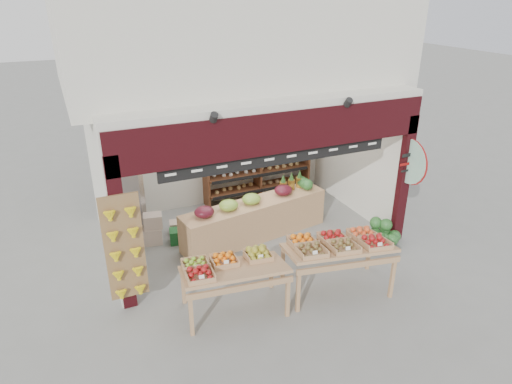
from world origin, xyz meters
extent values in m
plane|color=slate|center=(0.00, 0.00, 0.00)|extent=(60.00, 60.00, 0.00)
cube|color=beige|center=(0.00, 2.29, 1.50)|extent=(5.76, 0.18, 3.00)
cube|color=beige|center=(-2.79, 0.60, 1.50)|extent=(0.18, 3.38, 3.00)
cube|color=beige|center=(2.79, 0.60, 1.50)|extent=(0.18, 3.38, 3.00)
cube|color=beige|center=(0.00, 0.60, 3.06)|extent=(5.76, 3.38, 0.12)
cube|color=beige|center=(0.00, 1.70, 4.20)|extent=(6.36, 4.60, 2.40)
cube|color=black|center=(0.00, -1.05, 2.65)|extent=(5.70, 0.14, 0.70)
cube|color=black|center=(-2.75, -1.05, 1.32)|extent=(0.22, 0.14, 2.65)
cube|color=black|center=(2.75, -1.05, 1.32)|extent=(0.22, 0.14, 2.65)
cube|color=black|center=(0.00, -1.02, 2.20)|extent=(4.20, 0.05, 0.26)
cylinder|color=white|center=(0.10, -0.95, 2.45)|extent=(0.34, 0.05, 0.34)
cube|color=olive|center=(-2.73, -1.14, 1.15)|extent=(0.60, 0.04, 1.80)
cylinder|color=#A1CBAF|center=(2.75, -1.14, 1.75)|extent=(0.04, 0.90, 0.90)
cylinder|color=maroon|center=(2.75, -1.16, 1.75)|extent=(0.01, 0.92, 0.92)
cube|color=brown|center=(-0.40, 1.98, 0.71)|extent=(0.05, 0.44, 1.42)
cube|color=brown|center=(0.93, 1.98, 0.71)|extent=(0.05, 0.44, 1.42)
cube|color=brown|center=(2.25, 1.98, 0.71)|extent=(0.05, 0.44, 1.42)
cube|color=brown|center=(0.93, 1.98, 0.31)|extent=(2.66, 0.44, 0.04)
cube|color=brown|center=(0.93, 1.98, 0.71)|extent=(2.66, 0.44, 0.04)
cube|color=brown|center=(0.93, 1.98, 1.11)|extent=(2.66, 0.44, 0.04)
cube|color=brown|center=(0.93, 1.98, 1.42)|extent=(2.66, 0.44, 0.04)
cone|color=brown|center=(-0.14, 1.98, 1.56)|extent=(0.32, 0.32, 0.28)
cone|color=brown|center=(0.57, 1.98, 1.56)|extent=(0.32, 0.32, 0.28)
cone|color=brown|center=(1.28, 1.98, 1.56)|extent=(0.32, 0.32, 0.28)
cone|color=brown|center=(1.99, 1.98, 1.56)|extent=(0.32, 0.32, 0.28)
cube|color=silver|center=(-2.37, 1.50, 0.92)|extent=(0.80, 0.80, 1.84)
cube|color=beige|center=(-1.97, 0.83, 0.18)|extent=(0.46, 0.38, 0.35)
cube|color=beige|center=(-1.92, 0.83, 0.50)|extent=(0.42, 0.36, 0.29)
cube|color=#155121|center=(-1.45, 0.62, 0.15)|extent=(0.44, 0.36, 0.29)
cube|color=beige|center=(-1.38, 1.02, 0.14)|extent=(0.40, 0.33, 0.27)
cube|color=tan|center=(0.07, 0.20, 0.40)|extent=(3.28, 1.14, 0.81)
ellipsoid|color=#59141E|center=(-1.08, 0.01, 0.91)|extent=(0.39, 0.36, 0.21)
ellipsoid|color=#8CB23F|center=(-0.55, 0.09, 0.91)|extent=(0.39, 0.36, 0.21)
ellipsoid|color=#8CB23F|center=(-0.02, 0.18, 0.91)|extent=(0.39, 0.36, 0.21)
ellipsoid|color=#59141E|center=(0.78, 0.31, 0.91)|extent=(0.39, 0.36, 0.21)
cylinder|color=olive|center=(0.84, 0.46, 0.92)|extent=(0.15, 0.15, 0.22)
cylinder|color=olive|center=(1.06, 0.50, 0.92)|extent=(0.15, 0.15, 0.22)
cylinder|color=olive|center=(1.28, 0.53, 0.92)|extent=(0.15, 0.15, 0.22)
cube|color=tan|center=(-1.20, -1.85, 0.77)|extent=(1.75, 1.12, 0.24)
cube|color=tan|center=(-2.01, -2.16, 0.34)|extent=(0.07, 0.07, 0.67)
cube|color=tan|center=(-0.49, -2.35, 0.34)|extent=(0.07, 0.07, 0.67)
cube|color=tan|center=(-1.91, -1.35, 0.34)|extent=(0.07, 0.07, 0.67)
cube|color=tan|center=(-0.39, -1.55, 0.34)|extent=(0.07, 0.07, 0.67)
cube|color=tan|center=(0.61, -2.03, 0.83)|extent=(1.93, 1.30, 0.26)
cube|color=tan|center=(-0.28, -2.31, 0.37)|extent=(0.07, 0.07, 0.73)
cube|color=tan|center=(1.34, -2.62, 0.37)|extent=(0.07, 0.07, 0.73)
cube|color=tan|center=(-0.12, -1.45, 0.37)|extent=(0.07, 0.07, 0.73)
cube|color=tan|center=(1.50, -1.76, 0.37)|extent=(0.07, 0.07, 0.73)
sphere|color=#194D1F|center=(2.35, -1.16, 0.13)|extent=(0.26, 0.26, 0.26)
sphere|color=#194D1F|center=(2.62, -1.16, 0.13)|extent=(0.26, 0.26, 0.26)
sphere|color=#194D1F|center=(2.35, -0.89, 0.13)|extent=(0.26, 0.26, 0.26)
sphere|color=#194D1F|center=(2.62, -0.89, 0.13)|extent=(0.26, 0.26, 0.26)
sphere|color=#194D1F|center=(2.48, -1.03, 0.36)|extent=(0.26, 0.26, 0.26)
sphere|color=#194D1F|center=(2.48, -1.26, 0.13)|extent=(0.26, 0.26, 0.26)
sphere|color=#194D1F|center=(2.25, -1.03, 0.13)|extent=(0.26, 0.26, 0.26)
sphere|color=#194D1F|center=(2.35, -0.87, 0.36)|extent=(0.26, 0.26, 0.26)
camera|label=1|loc=(-3.33, -7.52, 4.82)|focal=32.00mm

